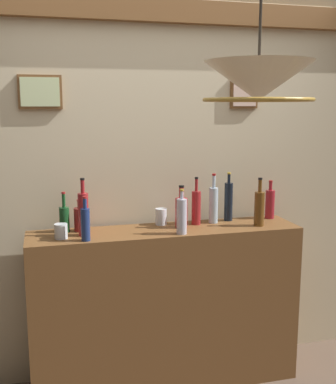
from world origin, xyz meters
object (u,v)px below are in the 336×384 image
(liquor_bottle_mezcal, at_px, (228,201))
(liquor_bottle_rye, at_px, (181,212))
(liquor_bottle_bourbon, at_px, (270,203))
(liquor_bottle_port, at_px, (213,204))
(pendant_lamp, at_px, (258,83))
(liquor_bottle_brandy, at_px, (85,223))
(liquor_bottle_gin, at_px, (80,219))
(liquor_bottle_tequila, at_px, (259,208))
(glass_tumbler_highball, at_px, (161,217))
(liquor_bottle_scotch, at_px, (196,207))
(liquor_bottle_vodka, at_px, (182,216))
(liquor_bottle_amaro, at_px, (64,218))
(glass_tumbler_rocks, at_px, (61,231))
(liquor_bottle_sherry, at_px, (83,213))

(liquor_bottle_mezcal, relative_size, liquor_bottle_rye, 1.21)
(liquor_bottle_bourbon, bearing_deg, liquor_bottle_mezcal, 178.11)
(liquor_bottle_port, distance_m, pendant_lamp, 1.33)
(liquor_bottle_brandy, relative_size, liquor_bottle_rye, 0.96)
(liquor_bottle_gin, bearing_deg, liquor_bottle_tequila, -7.98)
(liquor_bottle_bourbon, height_order, glass_tumbler_highball, liquor_bottle_bourbon)
(liquor_bottle_gin, distance_m, liquor_bottle_scotch, 0.75)
(liquor_bottle_vodka, xyz_separation_m, pendant_lamp, (0.07, -0.87, 0.75))
(liquor_bottle_rye, relative_size, liquor_bottle_bourbon, 1.03)
(liquor_bottle_amaro, bearing_deg, liquor_bottle_port, -0.33)
(glass_tumbler_rocks, bearing_deg, pendant_lamp, -50.14)
(liquor_bottle_tequila, height_order, liquor_bottle_rye, liquor_bottle_tequila)
(liquor_bottle_brandy, xyz_separation_m, glass_tumbler_rocks, (-0.14, 0.09, -0.06))
(liquor_bottle_gin, bearing_deg, liquor_bottle_brandy, -86.93)
(liquor_bottle_bourbon, relative_size, liquor_bottle_amaro, 1.05)
(liquor_bottle_gin, relative_size, pendant_lamp, 0.35)
(liquor_bottle_port, distance_m, glass_tumbler_highball, 0.36)
(liquor_bottle_scotch, bearing_deg, liquor_bottle_brandy, -164.09)
(liquor_bottle_tequila, xyz_separation_m, liquor_bottle_scotch, (-0.38, 0.14, -0.00))
(liquor_bottle_tequila, height_order, glass_tumbler_rocks, liquor_bottle_tequila)
(liquor_bottle_scotch, relative_size, liquor_bottle_rye, 1.15)
(liquor_bottle_scotch, relative_size, glass_tumbler_highball, 2.94)
(liquor_bottle_rye, height_order, glass_tumbler_rocks, liquor_bottle_rye)
(liquor_bottle_brandy, xyz_separation_m, liquor_bottle_sherry, (-0.00, 0.12, 0.03))
(liquor_bottle_port, bearing_deg, glass_tumbler_highball, 173.64)
(liquor_bottle_port, bearing_deg, liquor_bottle_sherry, -172.91)
(liquor_bottle_sherry, height_order, liquor_bottle_bourbon, liquor_bottle_sherry)
(liquor_bottle_gin, bearing_deg, glass_tumbler_rocks, -130.92)
(liquor_bottle_gin, xyz_separation_m, glass_tumbler_rocks, (-0.12, -0.14, -0.04))
(liquor_bottle_mezcal, bearing_deg, liquor_bottle_scotch, -169.34)
(liquor_bottle_mezcal, relative_size, liquor_bottle_vodka, 1.20)
(liquor_bottle_mezcal, height_order, glass_tumbler_rocks, liquor_bottle_mezcal)
(liquor_bottle_scotch, xyz_separation_m, glass_tumbler_rocks, (-0.88, -0.13, -0.07))
(liquor_bottle_brandy, distance_m, liquor_bottle_rye, 0.64)
(liquor_bottle_sherry, bearing_deg, glass_tumbler_highball, 15.98)
(liquor_bottle_gin, bearing_deg, liquor_bottle_port, -0.38)
(liquor_bottle_scotch, relative_size, pendant_lamp, 0.54)
(liquor_bottle_port, xyz_separation_m, pendant_lamp, (-0.21, -1.08, 0.74))
(liquor_bottle_scotch, relative_size, liquor_bottle_bourbon, 1.18)
(liquor_bottle_brandy, bearing_deg, liquor_bottle_bourbon, 10.85)
(liquor_bottle_gin, height_order, liquor_bottle_amaro, liquor_bottle_amaro)
(liquor_bottle_sherry, relative_size, glass_tumbler_rocks, 3.97)
(liquor_bottle_vodka, bearing_deg, pendant_lamp, -85.28)
(liquor_bottle_amaro, bearing_deg, liquor_bottle_sherry, -46.16)
(liquor_bottle_tequila, distance_m, liquor_bottle_mezcal, 0.23)
(liquor_bottle_tequila, bearing_deg, liquor_bottle_sherry, 177.67)
(liquor_bottle_sherry, bearing_deg, liquor_bottle_port, 7.09)
(liquor_bottle_gin, bearing_deg, glass_tumbler_highball, 3.65)
(liquor_bottle_brandy, xyz_separation_m, liquor_bottle_mezcal, (0.99, 0.26, 0.03))
(liquor_bottle_rye, relative_size, liquor_bottle_amaro, 1.08)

